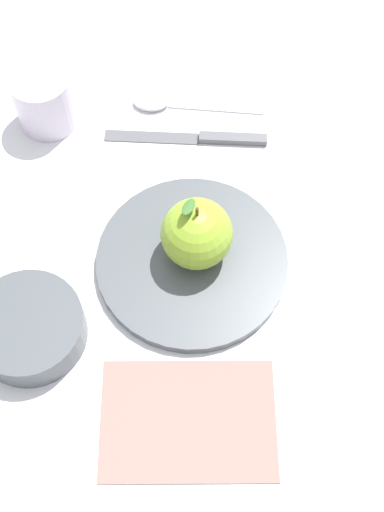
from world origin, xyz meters
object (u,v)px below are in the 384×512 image
at_px(apple, 197,234).
at_px(linen_napkin, 188,420).
at_px(side_bowl, 28,327).
at_px(cup, 44,98).
at_px(knife, 201,138).
at_px(dinner_plate, 192,261).
at_px(spoon, 166,103).

height_order(apple, linen_napkin, apple).
distance_m(apple, side_bowl, 0.21).
relative_size(apple, side_bowl, 0.77).
bearing_deg(cup, knife, -163.62).
bearing_deg(cup, dinner_plate, 157.00).
height_order(side_bowl, knife, side_bowl).
bearing_deg(knife, spoon, -25.13).
relative_size(dinner_plate, cup, 2.86).
bearing_deg(dinner_plate, linen_napkin, 114.50).
bearing_deg(cup, apple, 159.07).
relative_size(side_bowl, spoon, 0.72).
distance_m(dinner_plate, side_bowl, 0.20).
distance_m(cup, linen_napkin, 0.45).
xyz_separation_m(dinner_plate, spoon, (0.14, -0.20, -0.00)).
relative_size(dinner_plate, spoon, 1.30).
bearing_deg(apple, dinner_plate, 86.31).
bearing_deg(apple, linen_napkin, 113.00).
bearing_deg(dinner_plate, side_bowl, 52.46).
bearing_deg(linen_napkin, dinner_plate, -65.50).
relative_size(side_bowl, cup, 1.57).
xyz_separation_m(dinner_plate, linen_napkin, (-0.08, 0.17, -0.01)).
xyz_separation_m(cup, linen_napkin, (-0.35, 0.28, -0.04)).
bearing_deg(dinner_plate, spoon, -55.90).
relative_size(side_bowl, knife, 0.61).
distance_m(knife, spoon, 0.08).
bearing_deg(spoon, side_bowl, 92.32).
distance_m(cup, spoon, 0.16).
relative_size(dinner_plate, linen_napkin, 1.21).
height_order(side_bowl, spoon, side_bowl).
distance_m(cup, knife, 0.21).
xyz_separation_m(apple, side_bowl, (0.12, 0.17, -0.03)).
xyz_separation_m(dinner_plate, side_bowl, (0.12, 0.16, 0.02)).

